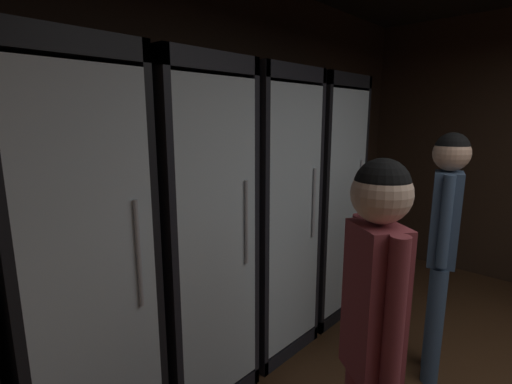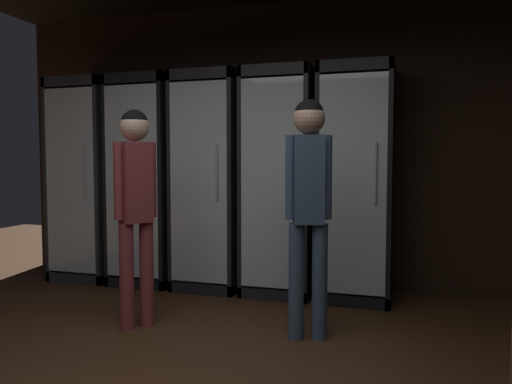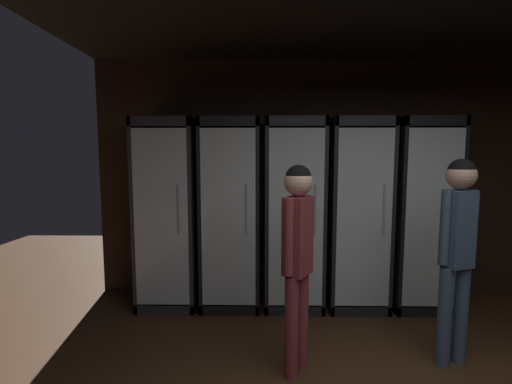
{
  "view_description": "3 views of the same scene",
  "coord_description": "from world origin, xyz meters",
  "views": [
    {
      "loc": [
        -1.99,
        0.87,
        1.75
      ],
      "look_at": [
        -0.1,
        2.62,
        1.22
      ],
      "focal_mm": 26.09,
      "sensor_mm": 36.0,
      "label": 1
    },
    {
      "loc": [
        1.13,
        -1.77,
        1.24
      ],
      "look_at": [
        -0.23,
        2.64,
        0.94
      ],
      "focal_mm": 34.51,
      "sensor_mm": 36.0,
      "label": 2
    },
    {
      "loc": [
        -1.05,
        -1.12,
        1.67
      ],
      "look_at": [
        -1.1,
        2.4,
        1.31
      ],
      "focal_mm": 24.19,
      "sensor_mm": 36.0,
      "label": 3
    }
  ],
  "objects": [
    {
      "name": "cooler_center",
      "position": [
        -0.69,
        2.71,
        1.01
      ],
      "size": [
        0.64,
        0.66,
        2.07
      ],
      "color": "black",
      "rests_on": "ground"
    },
    {
      "name": "cooler_right",
      "position": [
        0.0,
        2.71,
        1.01
      ],
      "size": [
        0.64,
        0.66,
        2.07
      ],
      "color": "black",
      "rests_on": "ground"
    },
    {
      "name": "shopper_far",
      "position": [
        -0.77,
        1.4,
        1.0
      ],
      "size": [
        0.25,
        0.28,
        1.61
      ],
      "color": "brown",
      "rests_on": "ground"
    },
    {
      "name": "wall_back",
      "position": [
        0.0,
        3.03,
        1.4
      ],
      "size": [
        6.0,
        0.06,
        2.8
      ],
      "primitive_type": "cube",
      "color": "black",
      "rests_on": "ground"
    },
    {
      "name": "shopper_near",
      "position": [
        0.49,
        1.54,
        1.03
      ],
      "size": [
        0.31,
        0.22,
        1.65
      ],
      "color": "#384C66",
      "rests_on": "ground"
    },
    {
      "name": "cooler_left",
      "position": [
        -1.38,
        2.71,
        1.02
      ],
      "size": [
        0.64,
        0.66,
        2.07
      ],
      "color": "black",
      "rests_on": "ground"
    },
    {
      "name": "cooler_far_right",
      "position": [
        0.69,
        2.71,
        1.02
      ],
      "size": [
        0.64,
        0.66,
        2.07
      ],
      "color": "black",
      "rests_on": "ground"
    },
    {
      "name": "cooler_far_left",
      "position": [
        -2.08,
        2.71,
        1.01
      ],
      "size": [
        0.64,
        0.66,
        2.07
      ],
      "color": "#2B2B30",
      "rests_on": "ground"
    }
  ]
}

